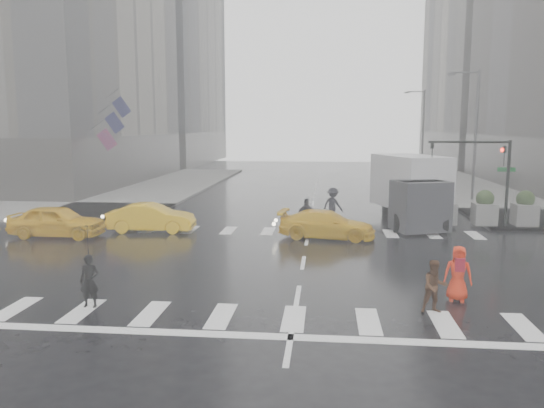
# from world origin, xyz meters

# --- Properties ---
(ground) EXTENTS (120.00, 120.00, 0.00)m
(ground) POSITION_xyz_m (0.00, 0.00, 0.00)
(ground) COLOR black
(ground) RESTS_ON ground
(sidewalk_nw) EXTENTS (35.00, 35.00, 0.15)m
(sidewalk_nw) POSITION_xyz_m (-19.50, 17.50, 0.07)
(sidewalk_nw) COLOR slate
(sidewalk_nw) RESTS_ON ground
(building_nw_far) EXTENTS (26.05, 26.05, 44.00)m
(building_nw_far) POSITION_xyz_m (-29.00, 56.00, 20.19)
(building_nw_far) COLOR #62615B
(building_nw_far) RESTS_ON ground
(building_ne_far) EXTENTS (26.05, 26.05, 36.00)m
(building_ne_far) POSITION_xyz_m (29.00, 56.00, 16.27)
(building_ne_far) COLOR gray
(building_ne_far) RESTS_ON ground
(road_markings) EXTENTS (18.00, 48.00, 0.01)m
(road_markings) POSITION_xyz_m (0.00, 0.00, 0.01)
(road_markings) COLOR silver
(road_markings) RESTS_ON ground
(traffic_signal_pole) EXTENTS (4.45, 0.42, 4.50)m
(traffic_signal_pole) POSITION_xyz_m (9.01, 8.01, 3.22)
(traffic_signal_pole) COLOR black
(traffic_signal_pole) RESTS_ON ground
(street_lamp_near) EXTENTS (2.15, 0.22, 9.00)m
(street_lamp_near) POSITION_xyz_m (10.87, 18.00, 4.95)
(street_lamp_near) COLOR #59595B
(street_lamp_near) RESTS_ON ground
(street_lamp_far) EXTENTS (2.15, 0.22, 9.00)m
(street_lamp_far) POSITION_xyz_m (10.87, 38.00, 4.95)
(street_lamp_far) COLOR #59595B
(street_lamp_far) RESTS_ON ground
(planter_west) EXTENTS (1.10, 1.10, 1.80)m
(planter_west) POSITION_xyz_m (7.00, 8.20, 0.98)
(planter_west) COLOR slate
(planter_west) RESTS_ON ground
(planter_mid) EXTENTS (1.10, 1.10, 1.80)m
(planter_mid) POSITION_xyz_m (9.00, 8.20, 0.98)
(planter_mid) COLOR slate
(planter_mid) RESTS_ON ground
(planter_east) EXTENTS (1.10, 1.10, 1.80)m
(planter_east) POSITION_xyz_m (11.00, 8.20, 0.98)
(planter_east) COLOR slate
(planter_east) RESTS_ON ground
(flag_cluster) EXTENTS (2.87, 3.06, 4.69)m
(flag_cluster) POSITION_xyz_m (-15.08, 18.50, 5.64)
(flag_cluster) COLOR #59595B
(flag_cluster) RESTS_ON ground
(pedestrian_black) EXTENTS (1.01, 1.02, 2.43)m
(pedestrian_black) POSITION_xyz_m (-5.90, -5.65, 1.65)
(pedestrian_black) COLOR black
(pedestrian_black) RESTS_ON ground
(pedestrian_brown) EXTENTS (0.82, 0.69, 1.50)m
(pedestrian_brown) POSITION_xyz_m (3.88, -5.12, 0.75)
(pedestrian_brown) COLOR #402617
(pedestrian_brown) RESTS_ON ground
(pedestrian_orange) EXTENTS (0.91, 0.69, 1.67)m
(pedestrian_orange) POSITION_xyz_m (4.77, -4.00, 0.84)
(pedestrian_orange) COLOR red
(pedestrian_orange) RESTS_ON ground
(pedestrian_far_a) EXTENTS (1.07, 0.71, 1.75)m
(pedestrian_far_a) POSITION_xyz_m (-0.07, 5.43, 0.88)
(pedestrian_far_a) COLOR black
(pedestrian_far_a) RESTS_ON ground
(pedestrian_far_b) EXTENTS (1.38, 1.23, 1.88)m
(pedestrian_far_b) POSITION_xyz_m (1.23, 9.03, 0.94)
(pedestrian_far_b) COLOR black
(pedestrian_far_b) RESTS_ON ground
(taxi_front) EXTENTS (4.44, 1.82, 1.51)m
(taxi_front) POSITION_xyz_m (-11.77, 3.67, 0.75)
(taxi_front) COLOR #EDB10C
(taxi_front) RESTS_ON ground
(taxi_mid) EXTENTS (4.32, 1.71, 1.40)m
(taxi_mid) POSITION_xyz_m (-7.75, 5.35, 0.70)
(taxi_mid) COLOR #EDB10C
(taxi_mid) RESTS_ON ground
(taxi_rear) EXTENTS (4.16, 2.33, 1.30)m
(taxi_rear) POSITION_xyz_m (0.90, 4.67, 0.65)
(taxi_rear) COLOR #EDB10C
(taxi_rear) RESTS_ON ground
(box_truck) EXTENTS (2.55, 6.79, 3.61)m
(box_truck) POSITION_xyz_m (5.45, 8.94, 1.92)
(box_truck) COLOR silver
(box_truck) RESTS_ON ground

